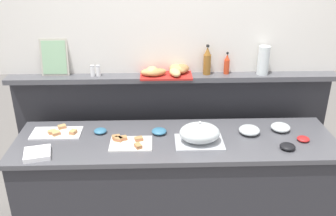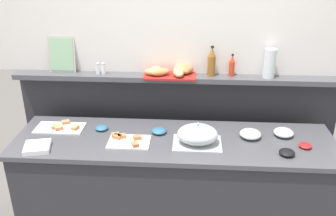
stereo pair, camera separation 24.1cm
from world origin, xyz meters
name	(u,v)px [view 1 (the left image)]	position (x,y,z in m)	size (l,w,h in m)	color
ground_plane	(172,192)	(0.00, 0.60, 0.00)	(12.00, 12.00, 0.00)	slate
buffet_counter	(175,191)	(0.00, 0.00, 0.46)	(2.32, 0.64, 0.92)	#2D2D33
back_ledge_unit	(172,137)	(0.00, 0.49, 0.66)	(2.60, 0.22, 1.26)	#2D2D33
sandwich_platter_front	(130,142)	(-0.33, -0.06, 0.93)	(0.30, 0.20, 0.04)	white
sandwich_platter_side	(58,132)	(-0.87, 0.11, 0.93)	(0.36, 0.19, 0.04)	white
serving_cloche	(200,134)	(0.16, -0.06, 1.00)	(0.34, 0.24, 0.17)	#B7BABF
glass_bowl_large	(280,127)	(0.79, 0.10, 0.95)	(0.14, 0.14, 0.06)	silver
glass_bowl_medium	(249,130)	(0.55, 0.06, 0.95)	(0.15, 0.15, 0.06)	silver
condiment_bowl_cream	(303,139)	(0.91, -0.06, 0.94)	(0.09, 0.09, 0.03)	red
condiment_bowl_red	(288,146)	(0.76, -0.16, 0.94)	(0.11, 0.11, 0.04)	black
condiment_bowl_teal	(100,131)	(-0.55, 0.11, 0.94)	(0.09, 0.09, 0.03)	teal
condiment_bowl_dark	(159,131)	(-0.12, 0.09, 0.94)	(0.11, 0.11, 0.04)	teal
napkin_stack	(37,154)	(-0.93, -0.20, 0.94)	(0.17, 0.17, 0.03)	white
vinegar_bottle_amber	(207,61)	(0.27, 0.43, 1.37)	(0.06, 0.06, 0.24)	#8E5B23
hot_sauce_bottle	(227,64)	(0.42, 0.44, 1.34)	(0.04, 0.04, 0.18)	red
salt_shaker	(93,71)	(-0.63, 0.42, 1.31)	(0.03, 0.03, 0.09)	white
pepper_shaker	(98,71)	(-0.58, 0.42, 1.31)	(0.03, 0.03, 0.09)	white
bread_basket	(168,71)	(-0.04, 0.40, 1.30)	(0.40, 0.27, 0.08)	#B2231E
framed_picture	(54,57)	(-0.92, 0.46, 1.41)	(0.21, 0.06, 0.29)	#B2AD9E
water_carafe	(263,60)	(0.70, 0.42, 1.38)	(0.09, 0.09, 0.23)	silver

